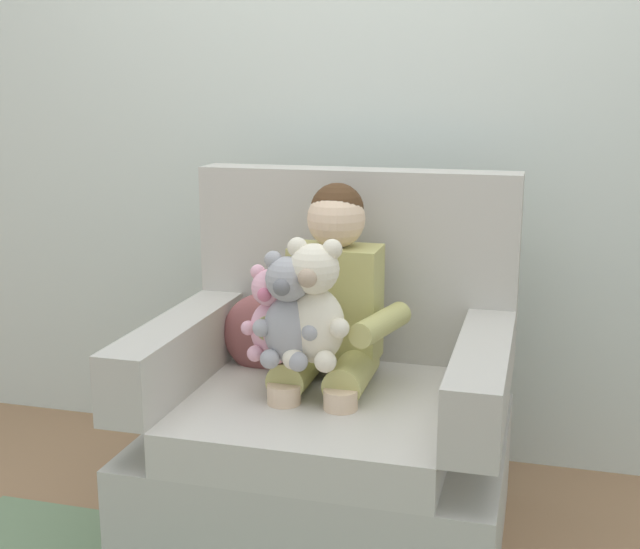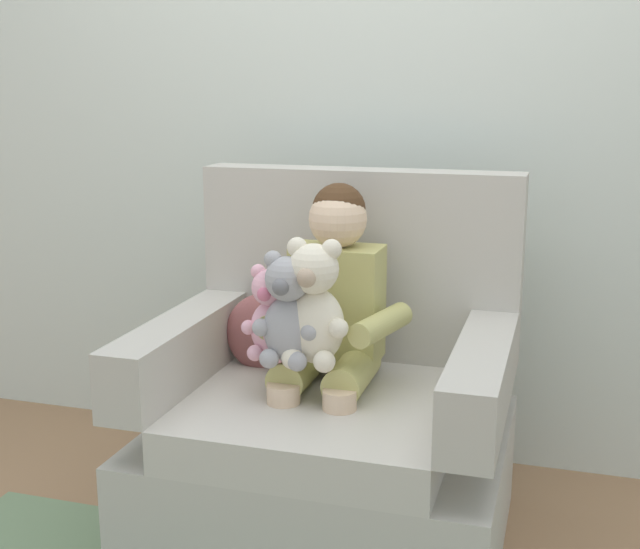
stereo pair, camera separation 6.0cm
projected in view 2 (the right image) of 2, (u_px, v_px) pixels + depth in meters
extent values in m
plane|color=#936D4C|center=(328.00, 540.00, 2.48)|extent=(8.00, 8.00, 0.00)
cube|color=silver|center=(389.00, 95.00, 2.88)|extent=(6.00, 0.10, 2.60)
cube|color=#BCB7AD|center=(328.00, 485.00, 2.44)|extent=(1.01, 0.85, 0.36)
cube|color=beige|center=(322.00, 418.00, 2.32)|extent=(0.73, 0.71, 0.12)
cube|color=#BCB7AD|center=(360.00, 263.00, 2.64)|extent=(1.01, 0.14, 0.60)
cube|color=#BCB7AD|center=(179.00, 351.00, 2.41)|extent=(0.14, 0.71, 0.19)
cube|color=#BCB7AD|center=(481.00, 382.00, 2.17)|extent=(0.14, 0.71, 0.19)
cube|color=tan|center=(337.00, 303.00, 2.45)|extent=(0.26, 0.16, 0.34)
sphere|color=beige|center=(338.00, 219.00, 2.39)|extent=(0.17, 0.17, 0.17)
sphere|color=#472D19|center=(339.00, 210.00, 2.40)|extent=(0.16, 0.16, 0.16)
cylinder|color=tan|center=(298.00, 369.00, 2.39)|extent=(0.11, 0.26, 0.11)
cylinder|color=beige|center=(284.00, 435.00, 2.30)|extent=(0.09, 0.09, 0.30)
cylinder|color=tan|center=(352.00, 374.00, 2.34)|extent=(0.11, 0.26, 0.11)
cylinder|color=beige|center=(339.00, 442.00, 2.25)|extent=(0.09, 0.09, 0.30)
cylinder|color=tan|center=(273.00, 316.00, 2.39)|extent=(0.13, 0.27, 0.07)
cylinder|color=tan|center=(381.00, 325.00, 2.30)|extent=(0.13, 0.27, 0.07)
ellipsoid|color=silver|center=(315.00, 325.00, 2.25)|extent=(0.16, 0.14, 0.21)
sphere|color=silver|center=(314.00, 269.00, 2.20)|extent=(0.14, 0.14, 0.14)
sphere|color=tan|center=(306.00, 278.00, 2.15)|extent=(0.05, 0.05, 0.05)
sphere|color=silver|center=(297.00, 247.00, 2.21)|extent=(0.05, 0.05, 0.05)
sphere|color=silver|center=(283.00, 323.00, 2.23)|extent=(0.05, 0.05, 0.05)
sphere|color=silver|center=(293.00, 358.00, 2.22)|extent=(0.06, 0.06, 0.06)
sphere|color=silver|center=(332.00, 249.00, 2.18)|extent=(0.05, 0.05, 0.05)
sphere|color=silver|center=(338.00, 328.00, 2.19)|extent=(0.05, 0.05, 0.05)
sphere|color=silver|center=(324.00, 362.00, 2.20)|extent=(0.06, 0.06, 0.06)
ellipsoid|color=#EAA8BC|center=(272.00, 329.00, 2.31)|extent=(0.12, 0.10, 0.16)
sphere|color=#EAA8BC|center=(270.00, 287.00, 2.27)|extent=(0.10, 0.10, 0.10)
sphere|color=#CC6684|center=(264.00, 294.00, 2.23)|extent=(0.04, 0.04, 0.04)
sphere|color=#EAA8BC|center=(258.00, 271.00, 2.28)|extent=(0.04, 0.04, 0.04)
sphere|color=#EAA8BC|center=(248.00, 327.00, 2.29)|extent=(0.04, 0.04, 0.04)
sphere|color=#EAA8BC|center=(255.00, 353.00, 2.29)|extent=(0.05, 0.05, 0.05)
sphere|color=#EAA8BC|center=(283.00, 273.00, 2.26)|extent=(0.04, 0.04, 0.04)
sphere|color=#EAA8BC|center=(288.00, 331.00, 2.26)|extent=(0.04, 0.04, 0.04)
sphere|color=#EAA8BC|center=(278.00, 355.00, 2.27)|extent=(0.05, 0.05, 0.05)
ellipsoid|color=#9E9EA3|center=(289.00, 329.00, 2.25)|extent=(0.14, 0.12, 0.19)
sphere|color=#9E9EA3|center=(288.00, 279.00, 2.21)|extent=(0.12, 0.12, 0.12)
sphere|color=slate|center=(281.00, 287.00, 2.16)|extent=(0.05, 0.05, 0.05)
sphere|color=#9E9EA3|center=(273.00, 260.00, 2.22)|extent=(0.05, 0.05, 0.05)
sphere|color=#9E9EA3|center=(261.00, 327.00, 2.24)|extent=(0.05, 0.05, 0.05)
sphere|color=#9E9EA3|center=(269.00, 359.00, 2.23)|extent=(0.05, 0.05, 0.05)
sphere|color=#9E9EA3|center=(303.00, 261.00, 2.19)|extent=(0.05, 0.05, 0.05)
sphere|color=#9E9EA3|center=(309.00, 332.00, 2.20)|extent=(0.05, 0.05, 0.05)
sphere|color=#9E9EA3|center=(297.00, 361.00, 2.21)|extent=(0.05, 0.05, 0.05)
ellipsoid|color=#8C4C4C|center=(267.00, 334.00, 2.57)|extent=(0.27, 0.15, 0.26)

